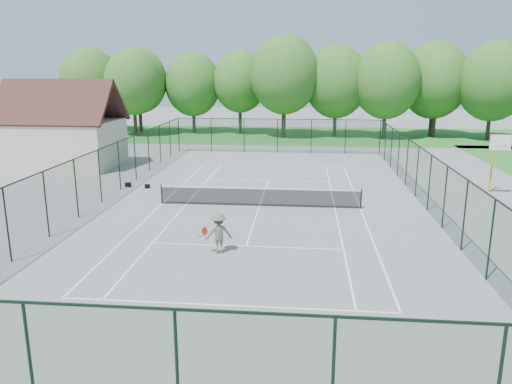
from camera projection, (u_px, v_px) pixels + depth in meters
ground at (259, 206)px, 27.48m from camera, size 140.00×140.00×0.00m
grass_far at (283, 135)px, 56.45m from camera, size 80.00×16.00×0.01m
court_lines at (259, 206)px, 27.47m from camera, size 11.05×23.85×0.01m
tennis_net at (259, 196)px, 27.34m from camera, size 11.08×0.08×1.10m
fence_enclosure at (260, 179)px, 27.10m from camera, size 18.05×36.05×3.02m
utility_building at (62, 126)px, 37.87m from camera, size 8.60×6.27×6.63m
tree_line_far at (284, 81)px, 55.00m from camera, size 39.40×6.40×9.70m
basketball_goal at (497, 152)px, 29.45m from camera, size 1.20×1.43×3.65m
sports_bag_a at (128, 185)px, 31.89m from camera, size 0.36×0.23×0.28m
sports_bag_b at (147, 186)px, 31.52m from camera, size 0.39×0.31×0.26m
tennis_player at (219, 233)px, 20.38m from camera, size 1.97×0.98×1.69m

